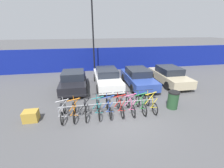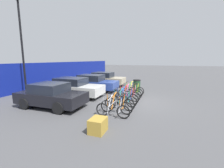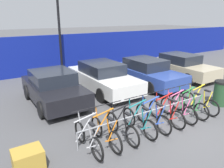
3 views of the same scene
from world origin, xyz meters
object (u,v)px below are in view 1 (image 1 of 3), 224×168
(bike_rack, at_px, (109,104))
(bicycle_silver, at_px, (63,112))
(bicycle_black, at_px, (85,110))
(bicycle_teal, at_px, (98,108))
(bicycle_orange, at_px, (74,111))
(car_beige, at_px, (169,75))
(bicycle_pink, at_px, (130,105))
(bicycle_green, at_px, (141,104))
(lamp_post, at_px, (93,33))
(cargo_crate, at_px, (31,116))
(bicycle_yellow, at_px, (151,103))
(bicycle_blue, at_px, (109,107))
(car_blue, at_px, (138,77))
(trash_bin, at_px, (173,100))
(car_white, at_px, (107,77))
(bicycle_red, at_px, (120,106))
(car_black, at_px, (74,81))

(bike_rack, xyz_separation_m, bicycle_silver, (-2.41, -0.15, -0.13))
(bicycle_black, distance_m, bicycle_teal, 0.67)
(bicycle_orange, bearing_deg, car_beige, 25.60)
(bicycle_black, bearing_deg, bicycle_pink, -2.43)
(bicycle_teal, height_order, bicycle_green, same)
(lamp_post, xyz_separation_m, cargo_crate, (-3.79, -7.93, -3.67))
(bike_rack, bearing_deg, lamp_post, 91.39)
(cargo_crate, bearing_deg, bicycle_yellow, -0.40)
(bicycle_green, height_order, bicycle_yellow, same)
(bicycle_blue, distance_m, car_beige, 6.89)
(car_beige, bearing_deg, bike_rack, -147.40)
(bicycle_black, xyz_separation_m, car_beige, (6.98, 3.80, 0.31))
(bicycle_black, xyz_separation_m, car_blue, (4.24, 3.78, 0.31))
(bicycle_orange, bearing_deg, trash_bin, -1.69)
(bicycle_orange, relative_size, cargo_crate, 2.44)
(bicycle_blue, bearing_deg, bike_rack, 80.49)
(car_white, bearing_deg, bicycle_orange, -119.34)
(bicycle_teal, distance_m, bicycle_yellow, 3.01)
(bicycle_green, bearing_deg, bicycle_red, 178.29)
(bike_rack, bearing_deg, bicycle_orange, -175.38)
(lamp_post, xyz_separation_m, trash_bin, (3.92, -8.03, -3.42))
(bicycle_pink, relative_size, car_white, 0.37)
(bicycle_silver, height_order, car_blue, car_blue)
(bicycle_orange, xyz_separation_m, car_beige, (7.55, 3.80, 0.31))
(bicycle_orange, xyz_separation_m, car_black, (-0.22, 3.88, 0.31))
(trash_bin, bearing_deg, bicycle_black, 179.35)
(bicycle_teal, distance_m, cargo_crate, 3.38)
(bicycle_orange, relative_size, bicycle_black, 1.00)
(bicycle_blue, height_order, bicycle_red, same)
(bicycle_silver, bearing_deg, bicycle_blue, -3.13)
(bicycle_pink, bearing_deg, bicycle_silver, -176.88)
(bicycle_pink, bearing_deg, car_beige, 43.18)
(car_beige, distance_m, cargo_crate, 10.40)
(bicycle_black, xyz_separation_m, trash_bin, (4.99, -0.06, 0.14))
(bicycle_black, distance_m, bicycle_blue, 1.24)
(bicycle_green, relative_size, car_blue, 0.39)
(car_white, bearing_deg, bike_rack, -97.34)
(bicycle_orange, relative_size, lamp_post, 0.24)
(bicycle_teal, height_order, car_black, car_black)
(lamp_post, bearing_deg, bicycle_yellow, -71.96)
(bicycle_silver, height_order, bicycle_blue, same)
(bicycle_orange, relative_size, bicycle_green, 1.00)
(bicycle_green, bearing_deg, trash_bin, -3.39)
(car_beige, xyz_separation_m, lamp_post, (-5.90, 4.17, 3.25))
(car_beige, bearing_deg, bicycle_blue, -146.50)
(lamp_post, distance_m, trash_bin, 9.57)
(bicycle_blue, height_order, car_beige, car_beige)
(lamp_post, bearing_deg, bicycle_red, -84.36)
(car_white, relative_size, car_blue, 1.03)
(bicycle_blue, height_order, cargo_crate, bicycle_blue)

